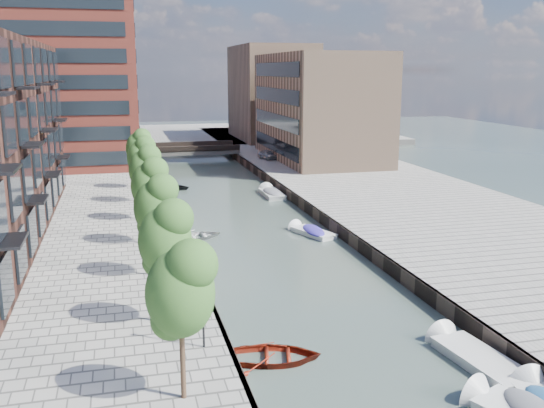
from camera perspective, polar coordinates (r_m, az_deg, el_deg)
name	(u,v)px	position (r m, az deg, el deg)	size (l,w,h in m)	color
water	(233,205)	(58.84, -3.74, -0.13)	(300.00, 300.00, 0.00)	#38473F
quay_right	(385,192)	(63.53, 10.59, 1.09)	(20.00, 140.00, 1.00)	gray
quay_wall_left	(169,204)	(57.97, -9.68, 0.03)	(0.25, 140.00, 1.00)	#332823
quay_wall_right	(293,197)	(60.10, 1.98, 0.65)	(0.25, 140.00, 1.00)	#332823
far_closure	(175,136)	(117.59, -9.12, 6.32)	(80.00, 40.00, 1.00)	gray
tower	(58,44)	(81.82, -19.45, 14.03)	(18.00, 18.00, 30.00)	#99392C
tan_block_near	(319,107)	(82.92, 4.41, 9.12)	(12.00, 25.00, 14.00)	#99775D
tan_block_far	(272,92)	(107.82, -0.04, 10.46)	(12.00, 20.00, 16.00)	#99775D
bridge	(192,150)	(89.82, -7.50, 5.07)	(13.00, 6.00, 1.30)	gray
tree_0	(180,287)	(21.90, -8.64, -7.75)	(2.50, 2.50, 5.95)	#382619
tree_1	(165,236)	(28.56, -10.04, -2.98)	(2.50, 2.50, 5.95)	#382619
tree_2	(156,204)	(35.35, -10.91, -0.03)	(2.50, 2.50, 5.95)	#382619
tree_3	(149,183)	(42.21, -11.49, 1.97)	(2.50, 2.50, 5.95)	#382619
tree_4	(144,167)	(49.10, -11.91, 3.41)	(2.50, 2.50, 5.95)	#382619
tree_5	(141,155)	(56.03, -12.23, 4.49)	(2.50, 2.50, 5.95)	#382619
tree_6	(138,146)	(62.97, -12.48, 5.34)	(2.50, 2.50, 5.95)	#382619
lamp_0	(203,292)	(26.39, -6.55, -8.27)	(0.24, 0.24, 4.12)	black
lamp_1	(171,210)	(41.66, -9.53, -0.60)	(0.24, 0.24, 4.12)	black
lamp_2	(156,173)	(57.34, -10.89, 2.92)	(0.24, 0.24, 4.12)	black
sloop_2	(273,361)	(28.25, 0.07, -14.53)	(3.15, 4.41, 0.91)	maroon
sloop_3	(196,239)	(47.59, -7.17, -3.25)	(2.95, 4.13, 0.85)	silver
sloop_4	(168,189)	(67.54, -9.75, 1.36)	(3.45, 4.83, 1.00)	black
motorboat_2	(471,357)	(29.77, 18.20, -13.48)	(2.55, 5.71, 1.84)	silver
motorboat_3	(310,232)	(48.58, 3.61, -2.62)	(3.05, 4.70, 1.48)	white
motorboat_4	(271,193)	(63.41, -0.09, 1.02)	(1.89, 5.30, 1.76)	#B4B5B3
car	(267,155)	(82.38, -0.44, 4.68)	(1.48, 3.67, 1.25)	#A6A9AB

